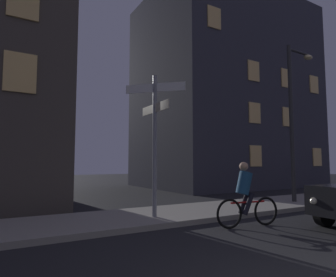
# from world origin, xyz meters

# --- Properties ---
(sidewalk_kerb) EXTENTS (40.00, 2.64, 0.14)m
(sidewalk_kerb) POSITION_xyz_m (0.00, 5.99, 0.07)
(sidewalk_kerb) COLOR gray
(sidewalk_kerb) RESTS_ON ground_plane
(signpost) EXTENTS (1.24, 1.50, 3.89)m
(signpost) POSITION_xyz_m (0.31, 5.53, 2.47)
(signpost) COLOR gray
(signpost) RESTS_ON sidewalk_kerb
(street_lamp) EXTENTS (1.53, 0.28, 6.09)m
(street_lamp) POSITION_xyz_m (6.57, 5.67, 3.73)
(street_lamp) COLOR #2D2D30
(street_lamp) RESTS_ON sidewalk_kerb
(cyclist) EXTENTS (1.81, 0.38, 1.61)m
(cyclist) POSITION_xyz_m (1.98, 3.82, 0.75)
(cyclist) COLOR black
(cyclist) RESTS_ON ground_plane
(building_right_block) EXTENTS (11.66, 8.21, 12.94)m
(building_right_block) POSITION_xyz_m (10.82, 14.37, 6.47)
(building_right_block) COLOR #383842
(building_right_block) RESTS_ON ground_plane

